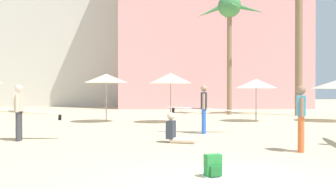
% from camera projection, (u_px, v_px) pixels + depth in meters
% --- Properties ---
extents(ground, '(120.00, 120.00, 0.00)m').
position_uv_depth(ground, '(227.00, 187.00, 6.29)').
color(ground, beige).
extents(hotel_pink, '(16.75, 9.72, 18.15)m').
position_uv_depth(hotel_pink, '(209.00, 13.00, 36.70)').
color(hotel_pink, pink).
rests_on(hotel_pink, ground).
extents(hotel_tower_gray, '(17.40, 9.88, 22.02)m').
position_uv_depth(hotel_tower_gray, '(85.00, 6.00, 41.93)').
color(hotel_tower_gray, beige).
rests_on(hotel_tower_gray, ground).
extents(palm_tree_far_left, '(4.42, 4.49, 7.96)m').
position_uv_depth(palm_tree_far_left, '(230.00, 14.00, 24.99)').
color(palm_tree_far_left, '#896B4C').
rests_on(palm_tree_far_left, ground).
extents(cafe_umbrella_1, '(2.13, 2.13, 2.46)m').
position_uv_depth(cafe_umbrella_1, '(171.00, 78.00, 18.69)').
color(cafe_umbrella_1, gray).
rests_on(cafe_umbrella_1, ground).
extents(cafe_umbrella_2, '(2.13, 2.13, 2.19)m').
position_uv_depth(cafe_umbrella_2, '(256.00, 84.00, 19.47)').
color(cafe_umbrella_2, gray).
rests_on(cafe_umbrella_2, ground).
extents(cafe_umbrella_4, '(2.21, 2.21, 2.43)m').
position_uv_depth(cafe_umbrella_4, '(106.00, 78.00, 19.05)').
color(cafe_umbrella_4, gray).
rests_on(cafe_umbrella_4, ground).
extents(beach_towel, '(1.90, 1.36, 0.01)m').
position_uv_depth(beach_towel, '(240.00, 170.00, 7.53)').
color(beach_towel, white).
rests_on(beach_towel, ground).
extents(backpack, '(0.34, 0.30, 0.42)m').
position_uv_depth(backpack, '(213.00, 166.00, 7.00)').
color(backpack, '#29863D').
rests_on(backpack, ground).
extents(person_far_left, '(3.06, 0.79, 1.79)m').
position_uv_depth(person_far_left, '(21.00, 111.00, 12.15)').
color(person_far_left, '#3D3D42').
rests_on(person_far_left, ground).
extents(person_far_right, '(0.96, 0.64, 0.93)m').
position_uv_depth(person_far_right, '(176.00, 132.00, 11.58)').
color(person_far_right, beige).
rests_on(person_far_right, ground).
extents(person_mid_left, '(2.82, 0.89, 1.80)m').
position_uv_depth(person_mid_left, '(203.00, 108.00, 14.13)').
color(person_mid_left, blue).
rests_on(person_mid_left, ground).
extents(person_mid_center, '(0.34, 0.60, 1.73)m').
position_uv_depth(person_mid_center, '(301.00, 115.00, 9.85)').
color(person_mid_center, orange).
rests_on(person_mid_center, ground).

